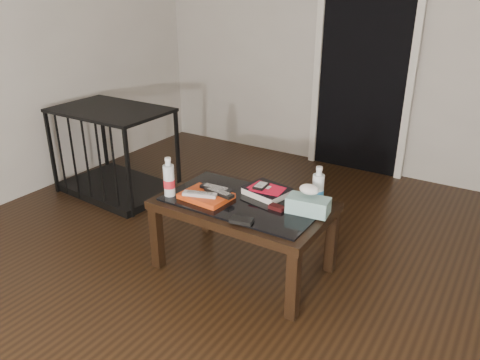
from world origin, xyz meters
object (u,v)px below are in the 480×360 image
object	(u,v)px
coffee_table	(244,210)
tissue_box	(308,205)
water_bottle_left	(169,177)
pet_crate	(116,165)
water_bottle_right	(318,187)
textbook	(267,191)

from	to	relation	value
coffee_table	tissue_box	bearing A→B (deg)	8.65
water_bottle_left	pet_crate	bearing A→B (deg)	151.63
water_bottle_left	water_bottle_right	world-z (taller)	same
coffee_table	tissue_box	xyz separation A→B (m)	(0.38, 0.06, 0.11)
textbook	water_bottle_right	world-z (taller)	water_bottle_right
textbook	tissue_box	xyz separation A→B (m)	(0.31, -0.08, 0.02)
textbook	water_bottle_left	world-z (taller)	water_bottle_left
pet_crate	water_bottle_left	bearing A→B (deg)	-23.96
coffee_table	water_bottle_left	bearing A→B (deg)	-157.66
pet_crate	tissue_box	bearing A→B (deg)	-6.36
tissue_box	coffee_table	bearing A→B (deg)	-178.40
water_bottle_right	pet_crate	bearing A→B (deg)	172.36
water_bottle_right	coffee_table	bearing A→B (deg)	-157.34
coffee_table	pet_crate	size ratio (longest dim) A/B	1.06
pet_crate	tissue_box	size ratio (longest dim) A/B	4.10
coffee_table	water_bottle_right	bearing A→B (deg)	22.66
pet_crate	water_bottle_left	world-z (taller)	pet_crate
textbook	tissue_box	size ratio (longest dim) A/B	1.09
water_bottle_left	textbook	bearing A→B (deg)	32.58
water_bottle_left	tissue_box	world-z (taller)	water_bottle_left
water_bottle_left	tissue_box	bearing A→B (deg)	15.99
pet_crate	textbook	world-z (taller)	pet_crate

